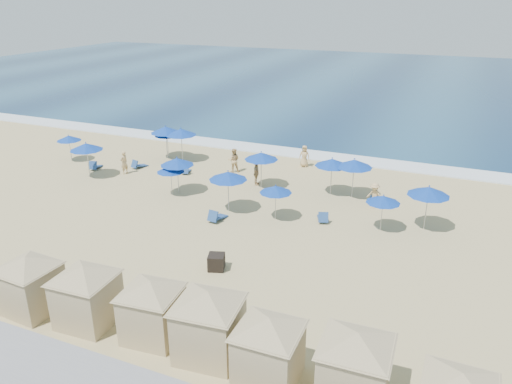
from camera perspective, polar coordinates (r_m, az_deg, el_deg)
ground at (r=28.32m, az=-5.49°, el=-4.17°), size 160.00×160.00×0.00m
ocean at (r=79.22m, az=14.15°, el=12.12°), size 160.00×80.00×0.06m
surf_line at (r=41.61m, az=4.69°, el=4.46°), size 160.00×2.50×0.08m
seawall at (r=19.17m, az=-26.11°, el=-18.34°), size 160.00×6.10×1.22m
trash_bin at (r=24.14m, az=-4.55°, el=-7.98°), size 0.96×0.96×0.76m
cabana_0 at (r=22.61m, az=-24.51°, el=-8.79°), size 4.38×4.38×2.75m
cabana_1 at (r=20.96m, az=-18.90°, el=-10.27°), size 4.48×4.48×2.82m
cabana_2 at (r=19.55m, az=-11.85°, el=-12.18°), size 4.30×4.30×2.71m
cabana_3 at (r=18.31m, az=-5.45°, el=-13.85°), size 4.67×4.67×2.94m
cabana_4 at (r=17.28m, az=1.46°, el=-16.67°), size 4.39×4.39×2.75m
cabana_5 at (r=16.82m, az=11.32°, el=-18.10°), size 4.59×4.59×2.88m
umbrella_0 at (r=41.75m, az=-20.62°, el=5.78°), size 1.88×1.88×2.14m
umbrella_1 at (r=37.34m, az=-18.84°, el=4.93°), size 2.31×2.31×2.63m
umbrella_2 at (r=40.27m, az=-10.29°, el=7.02°), size 2.39×2.39×2.72m
umbrella_3 at (r=32.86m, az=-9.01°, el=3.45°), size 2.20×2.20×2.50m
umbrella_4 at (r=39.43m, az=-8.56°, el=6.80°), size 2.38×2.38×2.71m
umbrella_5 at (r=32.69m, az=-9.75°, el=2.59°), size 1.81×1.81×2.06m
umbrella_6 at (r=29.63m, az=-3.22°, el=1.88°), size 2.31×2.31×2.63m
umbrella_7 at (r=33.38m, az=0.61°, el=4.14°), size 2.28×2.28×2.59m
umbrella_8 at (r=28.65m, az=2.27°, el=0.31°), size 1.90×1.90×2.16m
umbrella_9 at (r=32.27m, az=11.17°, el=3.23°), size 2.35×2.35×2.67m
umbrella_10 at (r=28.12m, az=14.34°, el=-0.81°), size 1.89×1.89×2.15m
umbrella_11 at (r=28.81m, az=19.14°, el=0.09°), size 2.32×2.32×2.64m
umbrella_12 at (r=40.68m, az=-10.14°, el=6.65°), size 2.02×2.02×2.30m
umbrella_13 at (r=32.57m, az=8.69°, el=3.37°), size 2.24×2.24×2.55m
beach_chair_0 at (r=39.54m, az=-17.92°, el=2.86°), size 0.96×1.45×0.74m
beach_chair_1 at (r=38.94m, az=-13.32°, el=3.04°), size 0.87×1.37×0.70m
beach_chair_2 at (r=37.09m, az=-8.04°, el=2.47°), size 0.90×1.33×0.67m
beach_chair_3 at (r=29.12m, az=-4.55°, el=-2.82°), size 0.76×1.43×0.75m
beach_chair_4 at (r=29.22m, az=7.65°, el=-2.89°), size 0.97×1.40×0.71m
beach_chair_5 at (r=32.20m, az=13.37°, el=-0.97°), size 0.59×1.21×0.65m
beachgoer_0 at (r=37.73m, az=-14.85°, el=3.28°), size 0.51×0.69×1.72m
beachgoer_1 at (r=36.92m, az=-2.55°, el=3.66°), size 1.07×0.97×1.79m
beachgoer_2 at (r=34.30m, az=0.04°, el=2.14°), size 0.57×1.03×1.66m
beachgoer_3 at (r=31.44m, az=13.37°, el=-0.38°), size 1.20×1.01×1.62m
beachgoer_4 at (r=38.22m, az=5.54°, el=4.10°), size 0.88×0.64×1.66m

